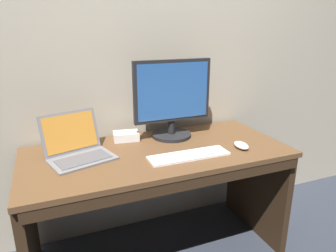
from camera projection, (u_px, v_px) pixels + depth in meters
name	position (u px, v px, depth m)	size (l,w,h in m)	color
ground_plane	(159.00, 252.00, 2.02)	(14.00, 14.00, 0.00)	#2D333D
desk	(158.00, 184.00, 1.85)	(1.52, 0.69, 0.73)	brown
laptop_space_gray	(78.00, 149.00, 1.68)	(0.39, 0.37, 0.23)	slate
external_monitor	(172.00, 99.00, 1.93)	(0.50, 0.26, 0.50)	black
wired_keyboard	(189.00, 155.00, 1.70)	(0.46, 0.13, 0.01)	white
computer_mouse	(241.00, 145.00, 1.82)	(0.07, 0.12, 0.04)	white
external_drive_box	(126.00, 136.00, 1.95)	(0.16, 0.10, 0.05)	silver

